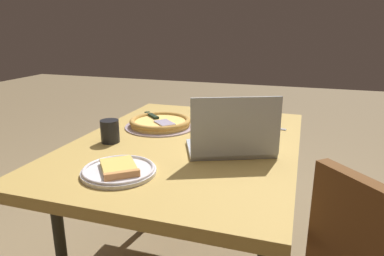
# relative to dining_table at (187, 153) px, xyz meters

# --- Properties ---
(dining_table) EXTENTS (1.28, 0.95, 0.74)m
(dining_table) POSITION_rel_dining_table_xyz_m (0.00, 0.00, 0.00)
(dining_table) COLOR #B69348
(dining_table) RESTS_ON ground_plane
(laptop) EXTENTS (0.33, 0.40, 0.24)m
(laptop) POSITION_rel_dining_table_xyz_m (0.09, 0.22, 0.11)
(laptop) COLOR #AEB6BF
(laptop) RESTS_ON dining_table
(pizza_plate) EXTENTS (0.26, 0.26, 0.04)m
(pizza_plate) POSITION_rel_dining_table_xyz_m (0.40, -0.11, 0.07)
(pizza_plate) COLOR silver
(pizza_plate) RESTS_ON dining_table
(pizza_tray) EXTENTS (0.35, 0.35, 0.04)m
(pizza_tray) POSITION_rel_dining_table_xyz_m (-0.17, -0.20, 0.08)
(pizza_tray) COLOR #A8939A
(pizza_tray) RESTS_ON dining_table
(table_knife) EXTENTS (0.08, 0.23, 0.01)m
(table_knife) POSITION_rel_dining_table_xyz_m (-0.34, 0.27, 0.06)
(table_knife) COLOR silver
(table_knife) RESTS_ON dining_table
(drink_cup) EXTENTS (0.08, 0.08, 0.10)m
(drink_cup) POSITION_rel_dining_table_xyz_m (0.11, -0.31, 0.11)
(drink_cup) COLOR black
(drink_cup) RESTS_ON dining_table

